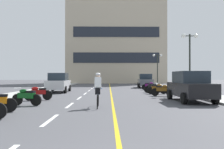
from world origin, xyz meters
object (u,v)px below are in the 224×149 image
at_px(street_lamp_mid, 190,49).
at_px(parked_car_near, 190,86).
at_px(motorcycle_9, 154,86).
at_px(cyclist_rider, 98,89).
at_px(motorcycle_4, 26,96).
at_px(motorcycle_8, 153,88).
at_px(motorcycle_5, 38,93).
at_px(motorcycle_10, 149,86).
at_px(street_lamp_far, 157,62).
at_px(motorcycle_6, 163,90).
at_px(parked_car_mid, 59,83).
at_px(motorcycle_7, 157,88).
at_px(parked_car_far, 145,81).

xyz_separation_m(street_lamp_mid, parked_car_near, (-2.25, -6.31, -2.96)).
height_order(motorcycle_9, cyclist_rider, cyclist_rider).
distance_m(motorcycle_4, motorcycle_8, 12.43).
distance_m(motorcycle_8, motorcycle_9, 2.24).
height_order(motorcycle_4, motorcycle_5, same).
height_order(motorcycle_8, motorcycle_10, same).
xyz_separation_m(street_lamp_far, motorcycle_10, (-2.77, -8.68, -3.13)).
xyz_separation_m(street_lamp_mid, street_lamp_far, (0.16, 13.99, -0.28)).
height_order(parked_car_near, motorcycle_9, parked_car_near).
relative_size(street_lamp_mid, motorcycle_6, 3.05).
bearing_deg(motorcycle_9, motorcycle_10, 93.27).
bearing_deg(motorcycle_10, motorcycle_6, -93.02).
relative_size(motorcycle_8, motorcycle_9, 1.00).
bearing_deg(street_lamp_far, parked_car_mid, -134.61).
bearing_deg(parked_car_near, motorcycle_5, 175.08).
height_order(street_lamp_mid, motorcycle_7, street_lamp_mid).
bearing_deg(motorcycle_6, parked_car_mid, 153.85).
bearing_deg(motorcycle_9, motorcycle_8, -103.67).
bearing_deg(street_lamp_mid, motorcycle_6, -139.45).
distance_m(motorcycle_4, cyclist_rider, 3.85).
bearing_deg(motorcycle_9, parked_car_near, -88.50).
relative_size(parked_car_mid, motorcycle_4, 2.55).
bearing_deg(parked_car_mid, motorcycle_9, 9.03).
distance_m(street_lamp_far, motorcycle_9, 11.49).
height_order(motorcycle_6, cyclist_rider, cyclist_rider).
bearing_deg(motorcycle_10, motorcycle_8, -95.56).
xyz_separation_m(parked_car_far, motorcycle_8, (-0.73, -9.03, -0.44)).
bearing_deg(parked_car_far, street_lamp_far, 57.64).
bearing_deg(parked_car_near, parked_car_far, 90.16).
xyz_separation_m(motorcycle_7, motorcycle_9, (0.50, 3.79, 0.00)).
bearing_deg(parked_car_near, parked_car_mid, 140.10).
bearing_deg(motorcycle_6, cyclist_rider, -126.69).
bearing_deg(motorcycle_8, motorcycle_9, 76.33).
relative_size(street_lamp_mid, street_lamp_far, 1.09).
bearing_deg(motorcycle_7, motorcycle_10, 86.24).
distance_m(parked_car_mid, cyclist_rider, 11.41).
bearing_deg(parked_car_far, cyclist_rider, -105.88).
distance_m(street_lamp_mid, motorcycle_8, 4.68).
bearing_deg(parked_car_mid, motorcycle_8, -4.36).
distance_m(motorcycle_6, motorcycle_10, 7.91).
relative_size(motorcycle_5, cyclist_rider, 0.93).
bearing_deg(parked_car_near, motorcycle_9, 91.50).
bearing_deg(motorcycle_5, parked_car_near, -4.92).
distance_m(motorcycle_6, motorcycle_9, 5.88).
bearing_deg(parked_car_mid, parked_car_far, 41.01).
bearing_deg(parked_car_near, motorcycle_8, 96.01).
xyz_separation_m(parked_car_near, motorcycle_5, (-9.37, 0.81, -0.44)).
bearing_deg(motorcycle_4, parked_car_far, 63.31).
xyz_separation_m(street_lamp_far, cyclist_rider, (-7.85, -22.83, -2.71)).
xyz_separation_m(motorcycle_8, motorcycle_9, (0.53, 2.17, 0.00)).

